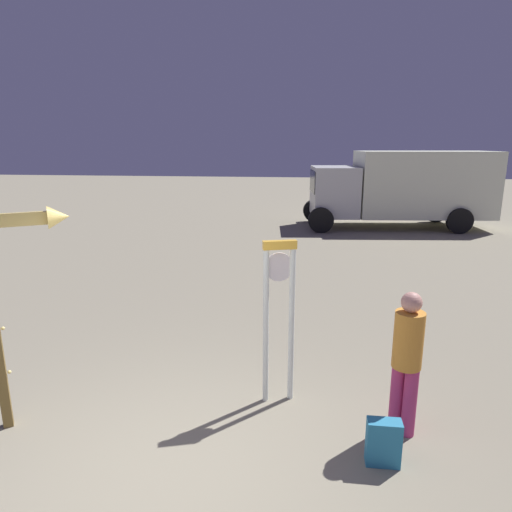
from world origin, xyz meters
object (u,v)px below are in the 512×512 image
Objects in this scene: person_near_clock at (407,356)px; backpack at (383,443)px; box_truck_near at (405,186)px; standing_clock at (279,307)px; arrow_sign at (16,276)px.

backpack is at bearing -116.75° from person_near_clock.
person_near_clock is 0.23× the size of box_truck_near.
arrow_sign is at bearing -164.03° from standing_clock.
box_truck_near reaches higher than arrow_sign.
standing_clock is at bearing 160.80° from person_near_clock.
person_near_clock reaches higher than backpack.
box_truck_near is (2.64, 13.54, 1.33)m from backpack.
arrow_sign reaches higher than backpack.
backpack is 0.07× the size of box_truck_near.
standing_clock is 1.81m from backpack.
arrow_sign is 14.80m from box_truck_near.
person_near_clock is 3.40× the size of backpack.
standing_clock is 0.78× the size of arrow_sign.
box_truck_near reaches higher than standing_clock.
standing_clock is at bearing 15.97° from arrow_sign.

